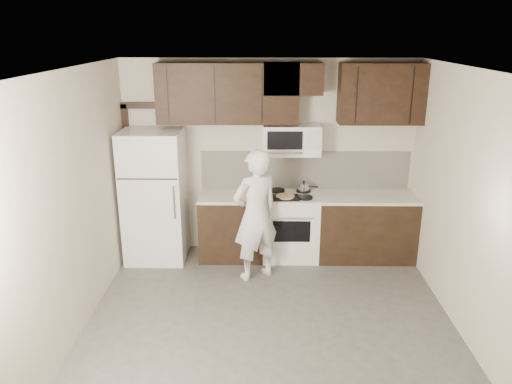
{
  "coord_description": "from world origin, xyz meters",
  "views": [
    {
      "loc": [
        -0.08,
        -4.5,
        3.05
      ],
      "look_at": [
        -0.16,
        0.9,
        1.29
      ],
      "focal_mm": 35.0,
      "sensor_mm": 36.0,
      "label": 1
    }
  ],
  "objects_px": {
    "stove": "(290,226)",
    "microwave": "(292,140)",
    "refrigerator": "(155,196)",
    "person": "(256,215)"
  },
  "relations": [
    {
      "from": "microwave",
      "to": "person",
      "type": "bearing_deg",
      "value": -122.79
    },
    {
      "from": "microwave",
      "to": "stove",
      "type": "bearing_deg",
      "value": -89.9
    },
    {
      "from": "refrigerator",
      "to": "person",
      "type": "distance_m",
      "value": 1.49
    },
    {
      "from": "microwave",
      "to": "person",
      "type": "relative_size",
      "value": 0.45
    },
    {
      "from": "refrigerator",
      "to": "person",
      "type": "relative_size",
      "value": 1.06
    },
    {
      "from": "stove",
      "to": "microwave",
      "type": "xyz_separation_m",
      "value": [
        -0.0,
        0.12,
        1.19
      ]
    },
    {
      "from": "person",
      "to": "stove",
      "type": "bearing_deg",
      "value": -157.92
    },
    {
      "from": "microwave",
      "to": "refrigerator",
      "type": "height_order",
      "value": "microwave"
    },
    {
      "from": "refrigerator",
      "to": "person",
      "type": "xyz_separation_m",
      "value": [
        1.38,
        -0.57,
        -0.05
      ]
    },
    {
      "from": "microwave",
      "to": "refrigerator",
      "type": "distance_m",
      "value": 2.0
    }
  ]
}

